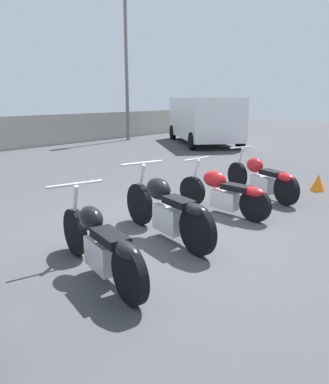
% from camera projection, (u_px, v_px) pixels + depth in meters
% --- Properties ---
extents(ground_plane, '(60.00, 60.00, 0.00)m').
position_uv_depth(ground_plane, '(167.00, 234.00, 5.67)').
color(ground_plane, '#424247').
extents(light_pole_right, '(0.70, 0.35, 6.75)m').
position_uv_depth(light_pole_right, '(126.00, 54.00, 17.51)').
color(light_pole_right, slate).
rests_on(light_pole_right, ground_plane).
extents(motorcycle_slot_1, '(0.90, 2.03, 0.98)m').
position_uv_depth(motorcycle_slot_1, '(101.00, 244.00, 4.22)').
color(motorcycle_slot_1, black).
rests_on(motorcycle_slot_1, ground_plane).
extents(motorcycle_slot_2, '(0.91, 2.11, 1.04)m').
position_uv_depth(motorcycle_slot_2, '(167.00, 209.00, 5.40)').
color(motorcycle_slot_2, black).
rests_on(motorcycle_slot_2, ground_plane).
extents(motorcycle_slot_3, '(0.68, 1.95, 0.93)m').
position_uv_depth(motorcycle_slot_3, '(224.00, 192.00, 6.60)').
color(motorcycle_slot_3, black).
rests_on(motorcycle_slot_3, ground_plane).
extents(motorcycle_slot_4, '(1.05, 1.99, 0.97)m').
position_uv_depth(motorcycle_slot_4, '(262.00, 178.00, 7.73)').
color(motorcycle_slot_4, black).
rests_on(motorcycle_slot_4, ground_plane).
extents(parked_van, '(5.06, 5.38, 2.02)m').
position_uv_depth(parked_van, '(203.00, 118.00, 16.78)').
color(parked_van, white).
rests_on(parked_van, ground_plane).
extents(traffic_cone_near, '(0.34, 0.34, 0.37)m').
position_uv_depth(traffic_cone_near, '(318.00, 183.00, 8.29)').
color(traffic_cone_near, orange).
rests_on(traffic_cone_near, ground_plane).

